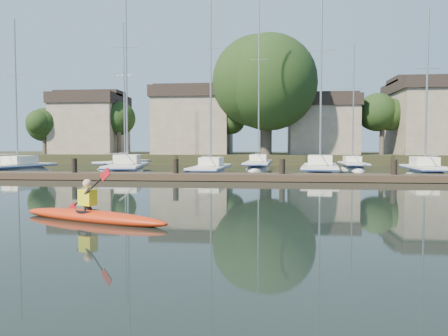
# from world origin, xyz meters

# --- Properties ---
(ground) EXTENTS (160.00, 160.00, 0.00)m
(ground) POSITION_xyz_m (0.00, 0.00, 0.00)
(ground) COLOR black
(ground) RESTS_ON ground
(kayak) EXTENTS (4.64, 2.29, 1.51)m
(kayak) POSITION_xyz_m (-2.34, 0.52, 0.18)
(kayak) COLOR #B1290D
(kayak) RESTS_ON ground
(dock) EXTENTS (34.00, 2.00, 1.80)m
(dock) POSITION_xyz_m (0.00, 14.00, 0.20)
(dock) COLOR #402D24
(dock) RESTS_ON ground
(sailboat_0) EXTENTS (3.62, 7.86, 12.03)m
(sailboat_0) POSITION_xyz_m (-15.42, 18.62, -0.20)
(sailboat_0) COLOR white
(sailboat_0) RESTS_ON ground
(sailboat_1) EXTENTS (3.79, 9.42, 15.00)m
(sailboat_1) POSITION_xyz_m (-7.48, 18.90, -0.20)
(sailboat_1) COLOR white
(sailboat_1) RESTS_ON ground
(sailboat_2) EXTENTS (2.34, 8.74, 14.36)m
(sailboat_2) POSITION_xyz_m (-1.60, 18.36, -0.18)
(sailboat_2) COLOR white
(sailboat_2) RESTS_ON ground
(sailboat_3) EXTENTS (3.32, 8.92, 14.04)m
(sailboat_3) POSITION_xyz_m (5.60, 18.57, -0.21)
(sailboat_3) COLOR white
(sailboat_3) RESTS_ON ground
(sailboat_4) EXTENTS (2.61, 7.20, 12.02)m
(sailboat_4) POSITION_xyz_m (12.32, 18.82, -0.19)
(sailboat_4) COLOR white
(sailboat_4) RESTS_ON ground
(sailboat_5) EXTENTS (3.56, 8.69, 14.02)m
(sailboat_5) POSITION_xyz_m (-10.58, 27.37, -0.17)
(sailboat_5) COLOR white
(sailboat_5) RESTS_ON ground
(sailboat_6) EXTENTS (2.53, 9.91, 15.62)m
(sailboat_6) POSITION_xyz_m (1.41, 26.41, -0.18)
(sailboat_6) COLOR white
(sailboat_6) RESTS_ON ground
(sailboat_7) EXTENTS (2.11, 7.17, 11.46)m
(sailboat_7) POSITION_xyz_m (9.15, 26.28, -0.17)
(sailboat_7) COLOR white
(sailboat_7) RESTS_ON ground
(shore) EXTENTS (90.00, 25.25, 12.75)m
(shore) POSITION_xyz_m (1.61, 40.29, 3.23)
(shore) COLOR #222F17
(shore) RESTS_ON ground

